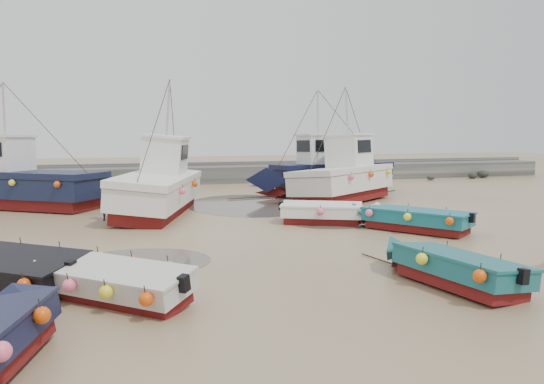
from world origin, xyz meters
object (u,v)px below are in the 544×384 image
at_px(dinghy_2, 448,263).
at_px(cabin_boat_1, 159,185).
at_px(cabin_boat_0, 14,182).
at_px(cabin_boat_3, 349,176).
at_px(dinghy_0, 111,277).
at_px(cabin_boat_2, 324,172).
at_px(person, 108,220).
at_px(dinghy_6, 408,216).
at_px(dinghy_5, 330,210).

distance_m(dinghy_2, cabin_boat_1, 15.14).
bearing_deg(cabin_boat_0, cabin_boat_3, -64.61).
distance_m(dinghy_0, cabin_boat_2, 21.14).
relative_size(cabin_boat_0, person, 5.75).
bearing_deg(dinghy_0, dinghy_6, -20.20).
bearing_deg(cabin_boat_1, dinghy_6, -19.80).
xyz_separation_m(cabin_boat_1, person, (-2.30, -1.51, -1.32)).
distance_m(dinghy_2, person, 14.97).
bearing_deg(person, dinghy_2, 119.95).
xyz_separation_m(dinghy_6, cabin_boat_0, (-16.03, 10.59, 0.76)).
xyz_separation_m(dinghy_0, cabin_boat_0, (-5.07, 16.49, 0.75)).
relative_size(dinghy_0, person, 2.60).
height_order(cabin_boat_3, person, cabin_boat_3).
height_order(dinghy_2, cabin_boat_0, cabin_boat_0).
height_order(dinghy_0, cabin_boat_1, cabin_boat_1).
distance_m(cabin_boat_0, cabin_boat_3, 17.40).
bearing_deg(cabin_boat_2, cabin_boat_1, 105.14).
xyz_separation_m(dinghy_0, dinghy_2, (8.20, -0.93, -0.00)).
relative_size(cabin_boat_2, person, 5.88).
xyz_separation_m(dinghy_6, cabin_boat_1, (-9.11, 6.90, 0.77)).
relative_size(dinghy_0, dinghy_2, 0.83).
height_order(dinghy_2, dinghy_5, same).
xyz_separation_m(cabin_boat_0, person, (4.62, -5.21, -1.30)).
height_order(cabin_boat_0, cabin_boat_1, same).
bearing_deg(dinghy_2, cabin_boat_2, 66.12).
bearing_deg(person, dinghy_0, 86.89).
relative_size(cabin_boat_1, cabin_boat_3, 1.23).
distance_m(dinghy_0, dinghy_2, 8.25).
height_order(dinghy_0, cabin_boat_3, cabin_boat_3).
relative_size(dinghy_2, dinghy_6, 1.02).
height_order(dinghy_0, dinghy_5, same).
bearing_deg(cabin_boat_0, dinghy_2, -110.61).
distance_m(cabin_boat_2, person, 13.85).
relative_size(dinghy_5, cabin_boat_2, 0.51).
xyz_separation_m(cabin_boat_3, person, (-12.66, -3.18, -1.35)).
bearing_deg(cabin_boat_3, cabin_boat_2, 150.44).
bearing_deg(dinghy_0, dinghy_2, -54.90).
bearing_deg(dinghy_0, cabin_boat_2, 7.39).
distance_m(dinghy_6, cabin_boat_3, 8.70).
height_order(dinghy_5, person, dinghy_5).
height_order(dinghy_6, person, dinghy_6).
relative_size(dinghy_2, cabin_boat_0, 0.55).
relative_size(dinghy_6, person, 3.08).
relative_size(dinghy_0, dinghy_6, 0.84).
xyz_separation_m(cabin_boat_1, cabin_boat_2, (10.01, 4.69, 0.01)).
bearing_deg(dinghy_6, dinghy_0, 170.12).
bearing_deg(dinghy_5, person, -85.70).
relative_size(dinghy_0, dinghy_5, 0.86).
distance_m(dinghy_0, cabin_boat_3, 18.95).
distance_m(dinghy_0, cabin_boat_1, 12.95).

